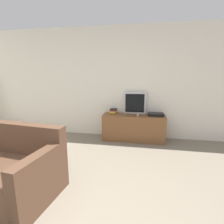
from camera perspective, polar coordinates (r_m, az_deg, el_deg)
The scene contains 6 objects.
wall_back at distance 4.32m, azimuth -3.58°, elevation 9.38°, with size 9.00×0.06×2.60m.
tv_stand at distance 4.10m, azimuth 7.07°, elevation -5.05°, with size 1.42×0.44×0.60m.
television at distance 4.15m, azimuth 7.47°, elevation 2.98°, with size 0.52×0.09×0.51m.
book_stack at distance 4.13m, azimuth 0.42°, elevation 0.29°, with size 0.16×0.20×0.11m.
remote_on_stand at distance 3.98m, azimuth 8.39°, elevation -0.96°, with size 0.05×0.17×0.02m.
set_top_box at distance 4.05m, azimuth 14.04°, elevation -0.72°, with size 0.35×0.23×0.06m.
Camera 1 is at (1.02, -1.16, 1.50)m, focal length 28.00 mm.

